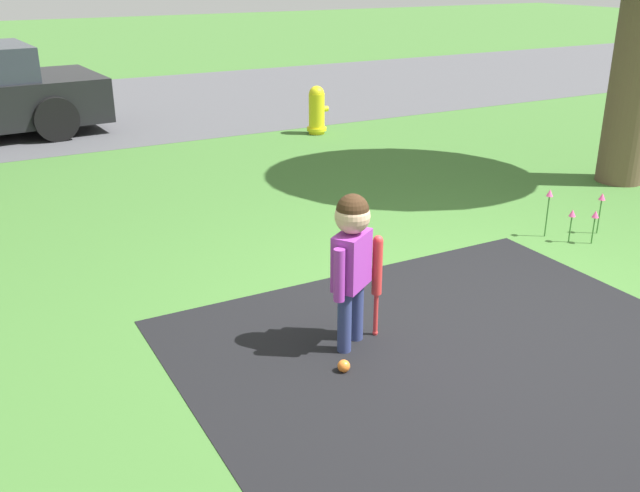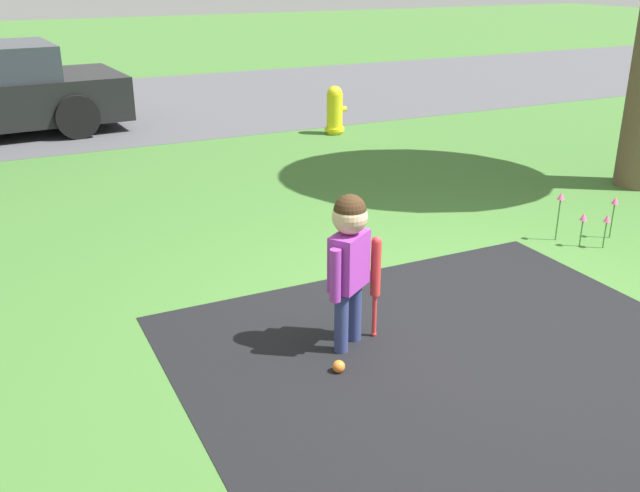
% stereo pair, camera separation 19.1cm
% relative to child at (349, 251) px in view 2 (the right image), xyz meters
% --- Properties ---
extents(ground_plane, '(60.00, 60.00, 0.00)m').
position_rel_child_xyz_m(ground_plane, '(0.95, -0.05, -0.65)').
color(ground_plane, '#3D6B2D').
extents(street_strip, '(40.00, 6.00, 0.01)m').
position_rel_child_xyz_m(street_strip, '(0.95, 8.77, -0.64)').
color(street_strip, '#4C4C51').
rests_on(street_strip, ground).
extents(child, '(0.35, 0.28, 1.00)m').
position_rel_child_xyz_m(child, '(0.00, 0.00, 0.00)').
color(child, navy).
rests_on(child, ground).
extents(baseball_bat, '(0.06, 0.06, 0.69)m').
position_rel_child_xyz_m(baseball_bat, '(0.21, 0.03, -0.20)').
color(baseball_bat, red).
rests_on(baseball_bat, ground).
extents(sports_ball, '(0.08, 0.08, 0.08)m').
position_rel_child_xyz_m(sports_ball, '(-0.20, -0.25, -0.61)').
color(sports_ball, orange).
rests_on(sports_ball, ground).
extents(fire_hydrant, '(0.31, 0.28, 0.67)m').
position_rel_child_xyz_m(fire_hydrant, '(2.64, 5.36, -0.32)').
color(fire_hydrant, yellow).
rests_on(fire_hydrant, ground).
extents(flower_bed, '(0.53, 0.38, 0.43)m').
position_rel_child_xyz_m(flower_bed, '(2.68, 0.67, -0.35)').
color(flower_bed, '#38702D').
rests_on(flower_bed, ground).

